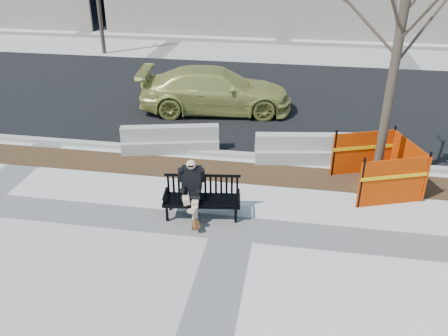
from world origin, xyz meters
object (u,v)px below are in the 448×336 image
(seated_man, at_px, (192,214))
(tree_fence, at_px, (374,187))
(jersey_barrier_right, at_px, (306,161))
(bench, at_px, (202,216))
(sedan, at_px, (216,111))
(jersey_barrier_left, at_px, (171,151))

(seated_man, height_order, tree_fence, tree_fence)
(tree_fence, xyz_separation_m, jersey_barrier_right, (-1.71, 1.21, 0.00))
(bench, relative_size, tree_fence, 0.27)
(sedan, relative_size, jersey_barrier_left, 1.89)
(bench, relative_size, seated_man, 1.31)
(bench, relative_size, sedan, 0.33)
(bench, distance_m, jersey_barrier_right, 3.96)
(bench, xyz_separation_m, jersey_barrier_left, (-1.63, 3.22, 0.00))
(sedan, height_order, jersey_barrier_left, sedan)
(tree_fence, height_order, sedan, tree_fence)
(jersey_barrier_left, relative_size, jersey_barrier_right, 0.97)
(seated_man, bearing_deg, jersey_barrier_left, 106.11)
(seated_man, distance_m, sedan, 6.79)
(seated_man, distance_m, jersey_barrier_left, 3.49)
(bench, distance_m, seated_man, 0.24)
(tree_fence, height_order, jersey_barrier_left, tree_fence)
(tree_fence, distance_m, jersey_barrier_right, 2.09)
(bench, xyz_separation_m, sedan, (-0.95, 6.77, 0.00))
(jersey_barrier_left, xyz_separation_m, jersey_barrier_right, (3.93, 0.00, 0.00))
(bench, bearing_deg, jersey_barrier_left, 109.46)
(tree_fence, xyz_separation_m, jersey_barrier_left, (-5.64, 1.21, 0.00))
(seated_man, height_order, sedan, sedan)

